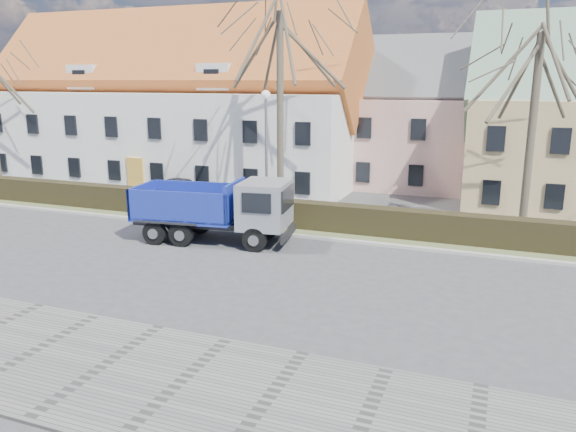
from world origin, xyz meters
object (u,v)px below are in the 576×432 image
at_px(dump_truck, 208,209).
at_px(cart_frame, 179,218).
at_px(streetlight, 266,156).
at_px(parked_car_a, 183,188).

relative_size(dump_truck, cart_frame, 10.87).
distance_m(dump_truck, cart_frame, 3.64).
relative_size(streetlight, parked_car_a, 1.76).
distance_m(streetlight, parked_car_a, 8.08).
bearing_deg(parked_car_a, streetlight, -110.30).
bearing_deg(parked_car_a, dump_truck, -137.40).
distance_m(streetlight, cart_frame, 5.35).
height_order(dump_truck, streetlight, streetlight).
bearing_deg(dump_truck, cart_frame, 136.21).
relative_size(dump_truck, streetlight, 1.10).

